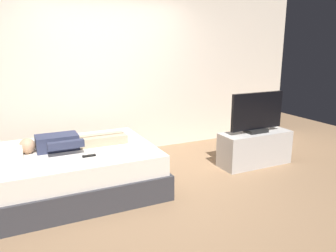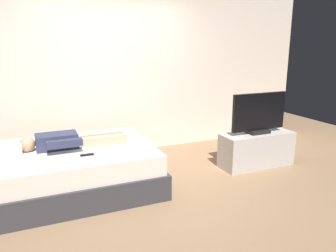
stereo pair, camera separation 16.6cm
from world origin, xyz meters
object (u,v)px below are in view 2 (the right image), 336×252
at_px(person, 68,141).
at_px(tv_stand, 256,149).
at_px(remote, 87,155).
at_px(tv, 259,114).
at_px(bed, 68,170).

distance_m(person, tv_stand, 2.67).
xyz_separation_m(remote, tv, (2.48, 0.13, 0.24)).
relative_size(person, tv, 1.43).
height_order(bed, tv_stand, bed).
xyz_separation_m(bed, person, (0.03, 0.06, 0.36)).
distance_m(person, remote, 0.44).
height_order(person, remote, person).
height_order(bed, remote, remote).
xyz_separation_m(person, tv, (2.63, -0.27, 0.16)).
bearing_deg(remote, bed, 117.40).
xyz_separation_m(person, remote, (0.15, -0.40, -0.07)).
distance_m(person, tv, 2.65).
bearing_deg(tv_stand, tv, 180.00).
relative_size(tv_stand, tv, 1.25).
xyz_separation_m(tv_stand, tv, (-0.00, 0.00, 0.53)).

